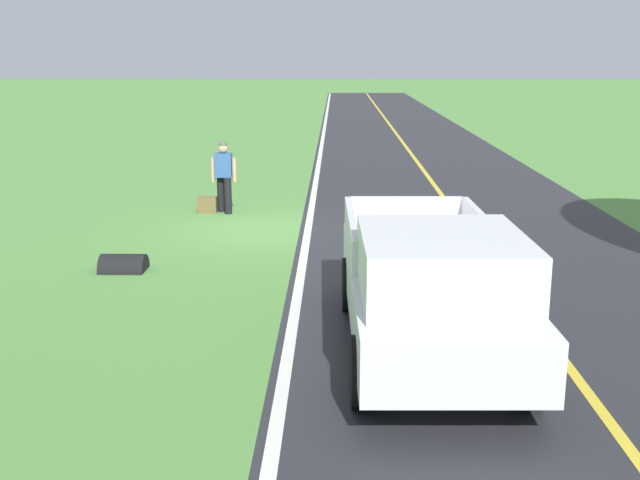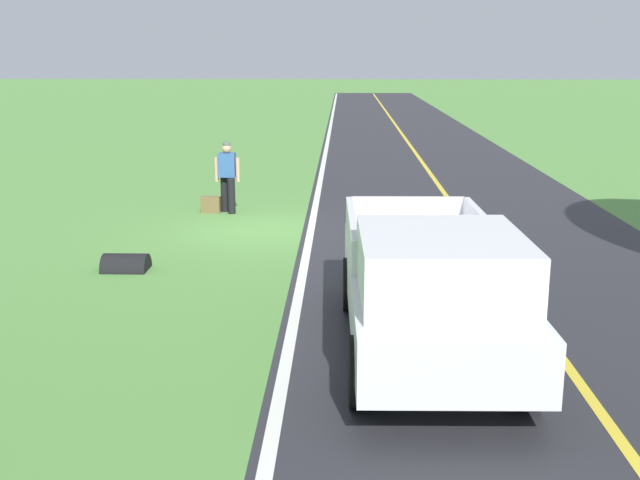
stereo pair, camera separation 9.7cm
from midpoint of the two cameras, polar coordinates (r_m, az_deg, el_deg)
name	(u,v)px [view 1 (the left image)]	position (r m, az deg, el deg)	size (l,w,h in m)	color
ground_plane	(263,230)	(17.06, -4.36, 0.73)	(200.00, 200.00, 0.00)	#568E42
road_surface	(468,231)	(17.22, 10.73, 0.65)	(7.40, 120.00, 0.00)	#28282D
lane_edge_line	(308,230)	(17.00, -1.06, 0.73)	(0.16, 117.60, 0.00)	silver
lane_centre_line	(468,231)	(17.22, 10.73, 0.66)	(0.14, 117.60, 0.00)	gold
hitchhiker_walking	(224,173)	(18.90, -7.24, 4.95)	(0.62, 0.52, 1.75)	black
suitcase_carried	(207,205)	(19.04, -8.46, 2.59)	(0.20, 0.46, 0.40)	brown
pickup_truck_passing	(430,284)	(9.83, 7.85, -3.25)	(2.18, 5.44, 1.82)	silver
drainage_culvert	(124,270)	(14.33, -14.46, -2.19)	(0.60, 0.60, 0.80)	black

